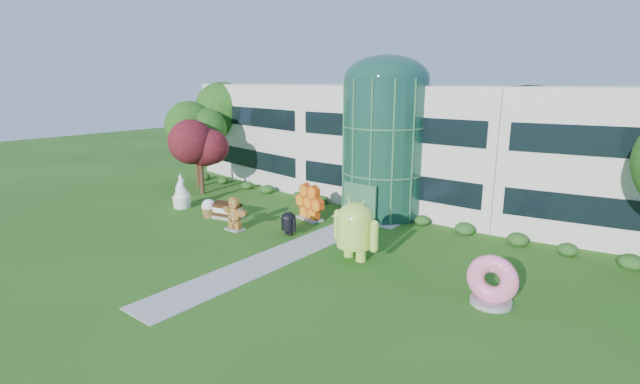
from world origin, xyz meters
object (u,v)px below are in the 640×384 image
Objects in this scene: android_green at (355,226)px; donut at (493,279)px; android_black at (289,221)px; gingerbread at (234,213)px.

android_green reaches higher than donut.
android_black is 3.77m from gingerbread.
android_black is (-5.67, 0.76, -1.02)m from android_green.
donut reaches higher than android_black.
android_green is 9.17m from gingerbread.
gingerbread reaches higher than android_black.
android_black is at bearing -178.06° from android_green.
android_green is 2.15× the size of android_black.
gingerbread is (-3.44, -1.52, 0.26)m from android_black.
donut is at bearing 2.04° from gingerbread.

